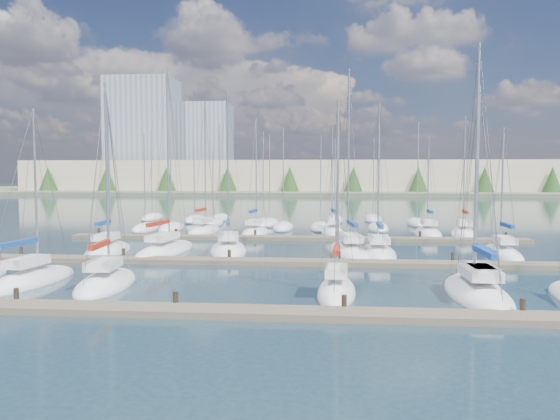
# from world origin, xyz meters

# --- Properties ---
(ground) EXTENTS (400.00, 400.00, 0.00)m
(ground) POSITION_xyz_m (0.00, 60.00, 0.00)
(ground) COLOR #223944
(ground) RESTS_ON ground
(dock_near) EXTENTS (44.00, 1.93, 1.10)m
(dock_near) POSITION_xyz_m (0.00, 2.01, 0.15)
(dock_near) COLOR #6B5E4C
(dock_near) RESTS_ON ground
(dock_mid) EXTENTS (44.00, 1.93, 1.10)m
(dock_mid) POSITION_xyz_m (0.00, 16.01, 0.15)
(dock_mid) COLOR #6B5E4C
(dock_mid) RESTS_ON ground
(dock_far) EXTENTS (44.00, 1.93, 1.10)m
(dock_far) POSITION_xyz_m (0.00, 30.01, 0.15)
(dock_far) COLOR #6B5E4C
(dock_far) RESTS_ON ground
(sailboat_b) EXTENTS (3.27, 8.05, 11.01)m
(sailboat_b) POSITION_xyz_m (-14.14, 8.01, 0.17)
(sailboat_b) COLOR white
(sailboat_b) RESTS_ON ground
(sailboat_e) EXTENTS (2.88, 8.92, 14.06)m
(sailboat_e) POSITION_xyz_m (11.06, 6.90, 0.18)
(sailboat_e) COLOR white
(sailboat_e) RESTS_ON ground
(sailboat_l) EXTENTS (2.77, 8.34, 12.65)m
(sailboat_l) POSITION_xyz_m (7.12, 20.57, 0.18)
(sailboat_l) COLOR white
(sailboat_l) RESTS_ON ground
(sailboat_i) EXTENTS (3.97, 10.17, 15.89)m
(sailboat_i) POSITION_xyz_m (-9.96, 20.63, 0.19)
(sailboat_i) COLOR white
(sailboat_i) RESTS_ON ground
(sailboat_j) EXTENTS (4.41, 8.79, 14.04)m
(sailboat_j) POSITION_xyz_m (-4.94, 21.59, 0.18)
(sailboat_j) COLOR white
(sailboat_j) RESTS_ON ground
(sailboat_h) EXTENTS (3.18, 7.51, 12.54)m
(sailboat_h) POSITION_xyz_m (-14.61, 20.28, 0.18)
(sailboat_h) COLOR white
(sailboat_h) RESTS_ON ground
(sailboat_c) EXTENTS (3.34, 7.51, 12.37)m
(sailboat_c) POSITION_xyz_m (-9.43, 7.59, 0.18)
(sailboat_c) COLOR white
(sailboat_c) RESTS_ON ground
(sailboat_p) EXTENTS (2.98, 7.17, 12.09)m
(sailboat_p) POSITION_xyz_m (3.63, 35.70, 0.19)
(sailboat_p) COLOR white
(sailboat_p) RESTS_ON ground
(sailboat_n) EXTENTS (3.08, 8.49, 14.97)m
(sailboat_n) POSITION_xyz_m (-10.26, 35.63, 0.20)
(sailboat_n) COLOR white
(sailboat_n) RESTS_ON ground
(sailboat_k) EXTENTS (4.02, 10.73, 15.57)m
(sailboat_k) POSITION_xyz_m (4.92, 21.67, 0.18)
(sailboat_k) COLOR white
(sailboat_k) RESTS_ON ground
(sailboat_d) EXTENTS (2.36, 6.58, 11.02)m
(sailboat_d) POSITION_xyz_m (3.70, 6.63, 0.19)
(sailboat_d) COLOR white
(sailboat_d) RESTS_ON ground
(sailboat_q) EXTENTS (2.79, 7.40, 10.86)m
(sailboat_q) POSITION_xyz_m (13.54, 35.30, 0.17)
(sailboat_q) COLOR white
(sailboat_q) RESTS_ON ground
(sailboat_r) EXTENTS (3.17, 8.11, 13.05)m
(sailboat_r) POSITION_xyz_m (17.14, 35.32, 0.19)
(sailboat_r) COLOR white
(sailboat_r) RESTS_ON ground
(sailboat_o) EXTENTS (3.19, 6.97, 12.86)m
(sailboat_o) POSITION_xyz_m (-4.44, 34.06, 0.19)
(sailboat_o) COLOR white
(sailboat_o) RESTS_ON ground
(sailboat_f) EXTENTS (2.35, 8.26, 11.94)m
(sailboat_f) POSITION_xyz_m (11.35, 7.83, 0.18)
(sailboat_f) COLOR white
(sailboat_f) RESTS_ON ground
(sailboat_m) EXTENTS (2.48, 7.55, 10.72)m
(sailboat_m) POSITION_xyz_m (16.69, 21.05, 0.18)
(sailboat_m) COLOR white
(sailboat_m) RESTS_ON ground
(distant_boats) EXTENTS (36.93, 20.75, 13.30)m
(distant_boats) POSITION_xyz_m (-4.34, 43.76, 0.29)
(distant_boats) COLOR #9EA0A5
(distant_boats) RESTS_ON ground
(shoreline) EXTENTS (400.00, 60.00, 38.00)m
(shoreline) POSITION_xyz_m (-13.29, 149.77, 7.44)
(shoreline) COLOR #666B51
(shoreline) RESTS_ON ground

